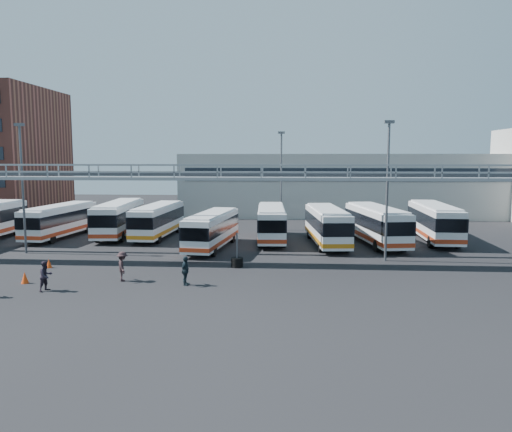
# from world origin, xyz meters

# --- Properties ---
(ground) EXTENTS (140.00, 140.00, 0.00)m
(ground) POSITION_xyz_m (0.00, 0.00, 0.00)
(ground) COLOR black
(ground) RESTS_ON ground
(gantry) EXTENTS (51.40, 5.15, 7.10)m
(gantry) POSITION_xyz_m (0.00, 5.87, 5.51)
(gantry) COLOR gray
(gantry) RESTS_ON ground
(warehouse) EXTENTS (42.00, 14.00, 8.00)m
(warehouse) POSITION_xyz_m (12.00, 38.00, 4.00)
(warehouse) COLOR #9E9E99
(warehouse) RESTS_ON ground
(light_pole_left) EXTENTS (0.70, 0.35, 10.21)m
(light_pole_left) POSITION_xyz_m (-16.00, 8.00, 5.73)
(light_pole_left) COLOR #4C4F54
(light_pole_left) RESTS_ON ground
(light_pole_mid) EXTENTS (0.70, 0.35, 10.21)m
(light_pole_mid) POSITION_xyz_m (12.00, 7.00, 5.73)
(light_pole_mid) COLOR #4C4F54
(light_pole_mid) RESTS_ON ground
(light_pole_back) EXTENTS (0.70, 0.35, 10.21)m
(light_pole_back) POSITION_xyz_m (4.00, 22.00, 5.73)
(light_pole_back) COLOR #4C4F54
(light_pole_back) RESTS_ON ground
(bus_1) EXTENTS (3.18, 10.44, 3.12)m
(bus_1) POSITION_xyz_m (-16.73, 15.56, 1.73)
(bus_1) COLOR silver
(bus_1) RESTS_ON ground
(bus_2) EXTENTS (3.41, 11.09, 3.32)m
(bus_2) POSITION_xyz_m (-11.49, 16.88, 1.84)
(bus_2) COLOR silver
(bus_2) RESTS_ON ground
(bus_3) EXTENTS (2.76, 10.40, 3.14)m
(bus_3) POSITION_xyz_m (-7.54, 16.36, 1.73)
(bus_3) COLOR silver
(bus_3) RESTS_ON ground
(bus_4) EXTENTS (3.40, 10.17, 3.03)m
(bus_4) POSITION_xyz_m (-1.50, 10.96, 1.68)
(bus_4) COLOR silver
(bus_4) RESTS_ON ground
(bus_5) EXTENTS (2.93, 10.50, 3.16)m
(bus_5) POSITION_xyz_m (3.27, 15.20, 1.75)
(bus_5) COLOR silver
(bus_5) RESTS_ON ground
(bus_6) EXTENTS (3.49, 10.83, 3.23)m
(bus_6) POSITION_xyz_m (8.16, 13.47, 1.79)
(bus_6) COLOR silver
(bus_6) RESTS_ON ground
(bus_7) EXTENTS (4.29, 11.20, 3.32)m
(bus_7) POSITION_xyz_m (12.47, 14.00, 1.84)
(bus_7) COLOR silver
(bus_7) RESTS_ON ground
(bus_8) EXTENTS (2.90, 11.14, 3.36)m
(bus_8) POSITION_xyz_m (18.03, 16.15, 1.86)
(bus_8) COLOR silver
(bus_8) RESTS_ON ground
(pedestrian_b) EXTENTS (0.94, 1.04, 1.74)m
(pedestrian_b) POSITION_xyz_m (-8.87, -2.84, 0.87)
(pedestrian_b) COLOR #28202D
(pedestrian_b) RESTS_ON ground
(pedestrian_c) EXTENTS (1.06, 1.35, 1.84)m
(pedestrian_c) POSITION_xyz_m (-5.27, -0.31, 0.92)
(pedestrian_c) COLOR #2E1E21
(pedestrian_c) RESTS_ON ground
(pedestrian_d) EXTENTS (0.55, 1.07, 1.75)m
(pedestrian_d) POSITION_xyz_m (-1.20, -1.05, 0.88)
(pedestrian_d) COLOR #19262D
(pedestrian_d) RESTS_ON ground
(cone_left) EXTENTS (0.55, 0.55, 0.70)m
(cone_left) POSITION_xyz_m (-11.00, -1.28, 0.35)
(cone_left) COLOR #DF3E0C
(cone_left) RESTS_ON ground
(cone_right) EXTENTS (0.42, 0.42, 0.62)m
(cone_right) POSITION_xyz_m (-11.60, 2.95, 0.31)
(cone_right) COLOR #DF3E0C
(cone_right) RESTS_ON ground
(tire_stack) EXTENTS (0.84, 0.84, 2.39)m
(tire_stack) POSITION_xyz_m (1.33, 4.10, 0.40)
(tire_stack) COLOR black
(tire_stack) RESTS_ON ground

